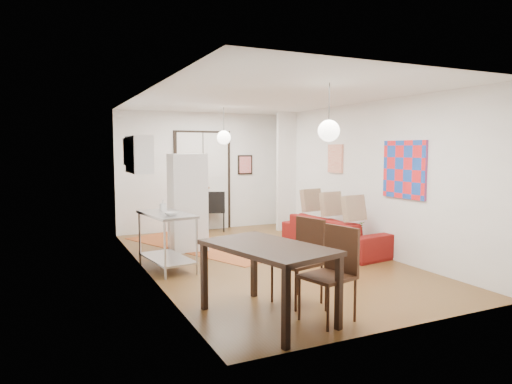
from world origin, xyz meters
name	(u,v)px	position (x,y,z in m)	size (l,w,h in m)	color
floor	(264,260)	(0.00, 0.00, 0.00)	(7.00, 7.00, 0.00)	brown
ceiling	(265,98)	(0.00, 0.00, 2.90)	(4.20, 7.00, 0.02)	silver
wall_back	(202,171)	(0.00, 3.50, 1.45)	(4.20, 0.02, 2.90)	silver
wall_front	(406,200)	(0.00, -3.50, 1.45)	(4.20, 0.02, 2.90)	silver
wall_left	(146,184)	(-2.10, 0.00, 1.45)	(0.02, 7.00, 2.90)	silver
wall_right	(360,177)	(2.10, 0.00, 1.45)	(0.02, 7.00, 2.90)	silver
double_doors	(203,182)	(0.00, 3.46, 1.20)	(1.44, 0.06, 2.50)	silver
stub_partition	(286,172)	(1.85, 2.55, 1.45)	(0.50, 0.10, 2.90)	silver
wall_cabinet	(139,154)	(-1.92, 1.50, 1.90)	(0.35, 1.00, 0.70)	silver
painting_popart	(404,169)	(2.08, -1.25, 1.65)	(0.05, 1.00, 1.00)	red
painting_abstract	(335,159)	(2.08, 0.80, 1.80)	(0.05, 0.50, 0.60)	#F8EDCE
poster_back	(245,165)	(1.15, 3.47, 1.60)	(0.40, 0.03, 0.50)	red
print_left	(126,152)	(-2.07, 2.00, 1.95)	(0.03, 0.44, 0.54)	olive
pendant_back	(224,138)	(0.00, 2.00, 2.25)	(0.30, 0.30, 0.80)	white
pendant_front	(329,131)	(0.00, -2.00, 2.25)	(0.30, 0.30, 0.80)	white
kilim_rug	(203,246)	(-0.62, 1.62, 0.00)	(1.39, 3.72, 0.01)	#B55D2D
sofa	(335,234)	(1.58, 0.07, 0.34)	(2.31, 0.90, 0.67)	maroon
coffee_table	(350,244)	(1.35, -0.74, 0.31)	(0.90, 0.66, 0.36)	tan
potted_plant	(355,231)	(1.45, -0.74, 0.54)	(0.27, 0.32, 0.35)	#335A28
kitchen_counter	(167,233)	(-1.75, 0.11, 0.62)	(0.78, 1.31, 0.94)	#B4B6B9
bowl	(171,214)	(-1.75, -0.19, 0.97)	(0.22, 0.22, 0.05)	silver
soap_bottle	(163,206)	(-1.75, 0.36, 1.04)	(0.09, 0.09, 0.20)	teal
fridge	(187,202)	(-1.00, 1.44, 0.95)	(0.67, 0.67, 1.91)	silver
dining_table	(268,253)	(-1.24, -2.61, 0.79)	(1.28, 1.78, 0.89)	black
dining_chair_near	(293,253)	(-0.64, -2.15, 0.64)	(0.63, 0.80, 1.09)	#361E11
dining_chair_far	(322,265)	(-0.64, -2.85, 0.64)	(0.63, 0.80, 1.09)	#361E11
black_side_chair	(214,207)	(0.22, 3.25, 0.58)	(0.58, 0.60, 0.99)	black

